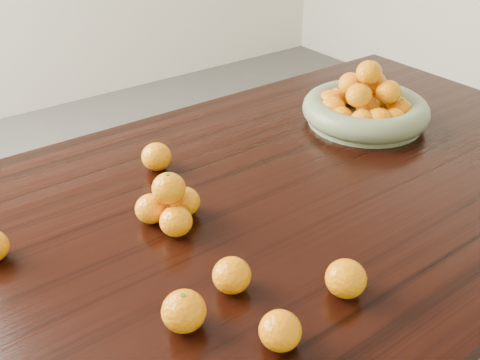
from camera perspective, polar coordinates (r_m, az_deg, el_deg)
dining_table at (r=1.13m, az=-1.28°, el=-7.15°), size 2.00×1.00×0.75m
fruit_bowl at (r=1.46m, az=13.21°, el=7.53°), size 0.33×0.33×0.17m
orange_pyramid at (r=1.04m, az=-7.47°, el=-2.62°), size 0.13×0.13×0.11m
loose_orange_0 at (r=0.83m, az=-6.01°, el=-13.73°), size 0.07×0.07×0.06m
loose_orange_1 at (r=0.80m, az=4.31°, el=-15.73°), size 0.06×0.06×0.06m
loose_orange_2 at (r=0.89m, az=-0.89°, el=-10.12°), size 0.06×0.06×0.06m
loose_orange_4 at (r=0.89m, az=11.23°, el=-10.28°), size 0.07×0.07×0.06m
loose_orange_5 at (r=1.23m, az=-8.90°, el=2.48°), size 0.07×0.07×0.06m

